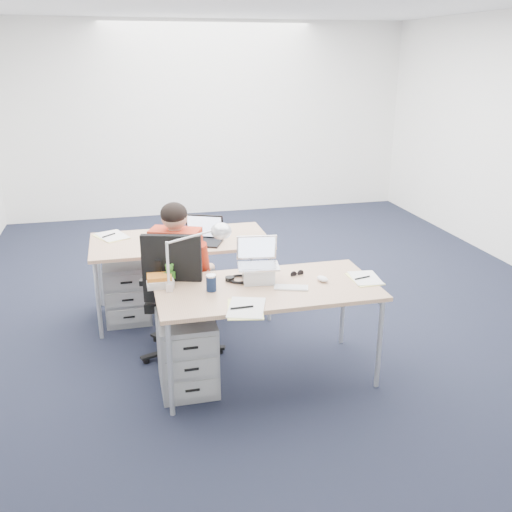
% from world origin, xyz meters
% --- Properties ---
extents(floor, '(7.00, 7.00, 0.00)m').
position_xyz_m(floor, '(0.00, 0.00, 0.00)').
color(floor, black).
rests_on(floor, ground).
extents(room, '(6.02, 7.02, 2.80)m').
position_xyz_m(room, '(0.00, 0.00, 1.71)').
color(room, white).
rests_on(room, ground).
extents(desk_near, '(1.60, 0.80, 0.73)m').
position_xyz_m(desk_near, '(-0.38, -1.35, 0.68)').
color(desk_near, tan).
rests_on(desk_near, ground).
extents(desk_far, '(1.60, 0.80, 0.73)m').
position_xyz_m(desk_far, '(-0.87, -0.09, 0.68)').
color(desk_far, tan).
rests_on(desk_far, ground).
extents(office_chair, '(0.85, 0.85, 1.08)m').
position_xyz_m(office_chair, '(-0.98, -0.88, 0.31)').
color(office_chair, black).
rests_on(office_chair, ground).
extents(seated_person, '(0.56, 0.74, 1.26)m').
position_xyz_m(seated_person, '(-0.93, -0.71, 0.64)').
color(seated_person, red).
rests_on(seated_person, ground).
extents(drawer_pedestal_near, '(0.40, 0.50, 0.55)m').
position_xyz_m(drawer_pedestal_near, '(-0.98, -1.36, 0.28)').
color(drawer_pedestal_near, gray).
rests_on(drawer_pedestal_near, ground).
extents(drawer_pedestal_far, '(0.40, 0.50, 0.55)m').
position_xyz_m(drawer_pedestal_far, '(-1.37, -0.06, 0.28)').
color(drawer_pedestal_far, gray).
rests_on(drawer_pedestal_far, ground).
extents(silver_laptop, '(0.33, 0.28, 0.32)m').
position_xyz_m(silver_laptop, '(-0.42, -1.24, 0.89)').
color(silver_laptop, silver).
rests_on(silver_laptop, desk_near).
extents(wireless_keyboard, '(0.26, 0.17, 0.01)m').
position_xyz_m(wireless_keyboard, '(-0.22, -1.42, 0.74)').
color(wireless_keyboard, white).
rests_on(wireless_keyboard, desk_near).
extents(computer_mouse, '(0.09, 0.12, 0.04)m').
position_xyz_m(computer_mouse, '(0.04, -1.35, 0.75)').
color(computer_mouse, white).
rests_on(computer_mouse, desk_near).
extents(headphones, '(0.23, 0.19, 0.03)m').
position_xyz_m(headphones, '(-0.55, -1.19, 0.75)').
color(headphones, black).
rests_on(headphones, desk_near).
extents(can_koozie, '(0.09, 0.09, 0.12)m').
position_xyz_m(can_koozie, '(-0.79, -1.33, 0.79)').
color(can_koozie, '#131F3B').
rests_on(can_koozie, desk_near).
extents(water_bottle, '(0.09, 0.09, 0.24)m').
position_xyz_m(water_bottle, '(-0.93, -1.05, 0.85)').
color(water_bottle, silver).
rests_on(water_bottle, desk_near).
extents(bear_figurine, '(0.10, 0.08, 0.15)m').
position_xyz_m(bear_figurine, '(-1.06, -1.12, 0.81)').
color(bear_figurine, '#216B1C').
rests_on(bear_figurine, desk_near).
extents(book_stack, '(0.20, 0.16, 0.09)m').
position_xyz_m(book_stack, '(-1.13, -1.16, 0.77)').
color(book_stack, silver).
rests_on(book_stack, desk_near).
extents(cordless_phone, '(0.05, 0.04, 0.17)m').
position_xyz_m(cordless_phone, '(-1.13, -1.07, 0.81)').
color(cordless_phone, black).
rests_on(cordless_phone, desk_near).
extents(papers_left, '(0.31, 0.38, 0.01)m').
position_xyz_m(papers_left, '(-0.62, -1.70, 0.74)').
color(papers_left, '#FFFC93').
rests_on(papers_left, desk_near).
extents(papers_right, '(0.22, 0.30, 0.01)m').
position_xyz_m(papers_right, '(0.36, -1.39, 0.73)').
color(papers_right, '#FFFC93').
rests_on(papers_right, desk_near).
extents(sunglasses, '(0.12, 0.08, 0.03)m').
position_xyz_m(sunglasses, '(-0.10, -1.19, 0.74)').
color(sunglasses, black).
rests_on(sunglasses, desk_near).
extents(desk_lamp, '(0.46, 0.26, 0.49)m').
position_xyz_m(desk_lamp, '(-0.93, -1.26, 0.98)').
color(desk_lamp, silver).
rests_on(desk_lamp, desk_near).
extents(dark_laptop, '(0.45, 0.45, 0.25)m').
position_xyz_m(dark_laptop, '(-0.69, -0.25, 0.86)').
color(dark_laptop, black).
rests_on(dark_laptop, desk_far).
extents(far_cup, '(0.07, 0.07, 0.09)m').
position_xyz_m(far_cup, '(-0.49, 0.07, 0.78)').
color(far_cup, white).
rests_on(far_cup, desk_far).
extents(far_papers, '(0.34, 0.39, 0.01)m').
position_xyz_m(far_papers, '(-1.48, 0.14, 0.73)').
color(far_papers, white).
rests_on(far_papers, desk_far).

